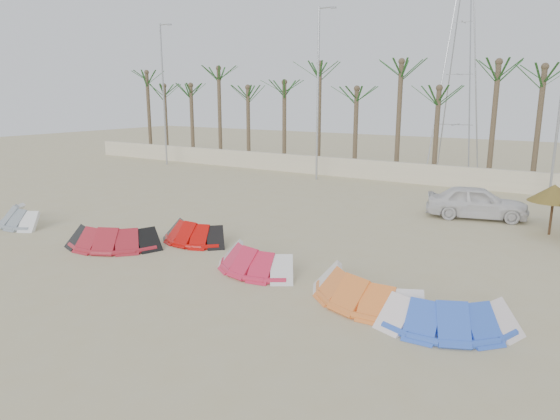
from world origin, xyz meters
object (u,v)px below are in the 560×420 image
Objects in this scene: kite_orange at (369,286)px; kite_grey at (26,215)px; kite_red_left at (119,236)px; parasol_left at (554,193)px; kite_red_mid at (198,231)px; kite_red_right at (259,258)px; kite_blue at (452,311)px; car at (477,202)px.

kite_grey is at bearing -179.24° from kite_orange.
kite_grey and kite_red_left have the same top height.
parasol_left is at bearing 70.81° from kite_orange.
kite_red_left is at bearing -134.35° from kite_red_mid.
kite_red_right is 6.37m from kite_blue.
kite_red_left is at bearing 124.23° from car.
kite_red_right is 0.84× the size of kite_orange.
parasol_left reaches higher than car.
kite_red_left is 12.20m from kite_blue.
kite_grey is at bearing 110.89° from car.
kite_blue is at bearing -96.58° from parasol_left.
kite_grey is at bearing 179.53° from kite_red_left.
kite_grey is 0.99× the size of kite_red_right.
kite_orange and kite_blue have the same top height.
kite_grey is 18.35m from kite_blue.
kite_grey is 12.05m from kite_red_right.
kite_red_left is 1.36× the size of kite_red_mid.
kite_orange is (16.00, 0.21, 0.00)m from kite_grey.
kite_orange is at bearing 169.86° from kite_blue.
parasol_left reaches higher than kite_orange.
kite_red_left is 17.13m from parasol_left.
car is (0.45, 11.59, 0.33)m from kite_orange.
kite_red_right is 3.99m from kite_orange.
car is at bearing 35.66° from kite_grey.
kite_grey is 8.43m from kite_red_mid.
car is at bearing 68.40° from kite_red_right.
kite_red_left is 9.86m from kite_orange.
kite_red_mid is (8.18, 2.03, -0.00)m from kite_grey.
parasol_left is (19.58, 10.49, 1.30)m from kite_grey.
kite_orange is (3.97, -0.44, 0.00)m from kite_red_right.
kite_grey is 22.26m from parasol_left.
kite_orange is (7.83, -1.82, 0.01)m from kite_red_mid.
kite_red_mid is 0.88× the size of kite_red_right.
kite_orange is 2.38m from kite_blue.
kite_red_left and kite_orange have the same top height.
kite_blue is (2.35, -0.42, -0.00)m from kite_orange.
kite_red_right is at bearing -127.49° from parasol_left.
kite_red_mid is at bearing 167.60° from kite_blue.
kite_red_right is at bearing 3.10° from kite_grey.
kite_grey is 0.83× the size of kite_orange.
kite_red_mid is at bearing 45.65° from kite_red_left.
kite_grey is 6.15m from kite_red_left.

